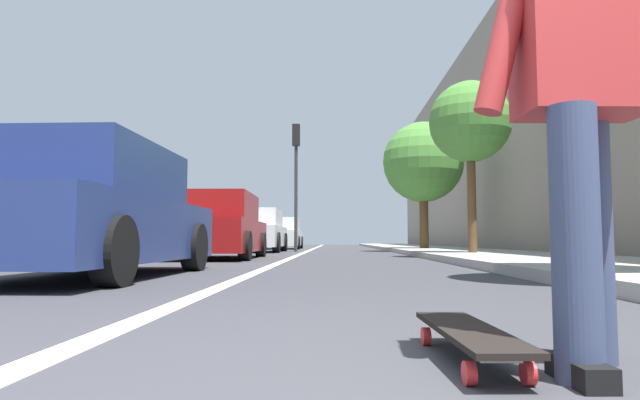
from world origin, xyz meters
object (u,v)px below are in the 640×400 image
at_px(skater_person, 581,80).
at_px(parked_car_end, 280,234).
at_px(skateboard, 468,334).
at_px(street_tree_far, 423,163).
at_px(parked_car_near, 91,214).
at_px(parked_car_mid, 216,228).
at_px(traffic_light, 296,164).
at_px(parked_car_far, 256,231).
at_px(street_tree_mid, 470,123).

height_order(skater_person, parked_car_end, skater_person).
xyz_separation_m(skateboard, street_tree_far, (17.68, -2.76, 3.13)).
relative_size(skater_person, street_tree_far, 0.35).
xyz_separation_m(skateboard, parked_car_near, (4.13, 3.22, 0.62)).
height_order(parked_car_near, parked_car_end, parked_car_near).
relative_size(parked_car_end, street_tree_far, 0.95).
height_order(parked_car_mid, traffic_light, traffic_light).
distance_m(parked_car_mid, parked_car_far, 6.83).
height_order(parked_car_end, street_tree_mid, street_tree_mid).
bearing_deg(skater_person, skateboard, 66.63).
bearing_deg(street_tree_far, street_tree_mid, -180.00).
relative_size(skateboard, street_tree_far, 0.18).
relative_size(skateboard, street_tree_mid, 0.20).
xyz_separation_m(parked_car_mid, street_tree_mid, (0.57, -5.91, 2.50)).
bearing_deg(parked_car_near, street_tree_far, -23.80).
relative_size(skateboard, traffic_light, 0.18).
bearing_deg(skateboard, street_tree_mid, -14.26).
relative_size(traffic_light, street_tree_far, 1.00).
distance_m(skater_person, parked_car_end, 24.19).
bearing_deg(parked_car_end, parked_car_near, 179.52).
relative_size(skateboard, parked_car_end, 0.19).
bearing_deg(parked_car_far, street_tree_far, -84.52).
xyz_separation_m(skateboard, parked_car_far, (17.11, 3.23, 0.63)).
xyz_separation_m(parked_car_mid, street_tree_far, (7.41, -5.91, 2.53)).
bearing_deg(parked_car_near, street_tree_mid, -41.66).
bearing_deg(traffic_light, street_tree_mid, -146.51).
bearing_deg(traffic_light, parked_car_mid, 170.48).
distance_m(parked_car_near, parked_car_far, 12.97).
height_order(skateboard, street_tree_far, street_tree_far).
bearing_deg(street_tree_mid, parked_car_near, 138.34).
bearing_deg(parked_car_mid, skateboard, -162.96).
distance_m(skateboard, parked_car_near, 5.27).
bearing_deg(skater_person, parked_car_near, 39.75).
height_order(parked_car_mid, street_tree_far, street_tree_far).
distance_m(skateboard, skater_person, 0.92).
distance_m(parked_car_near, street_tree_mid, 9.32).
distance_m(traffic_light, street_tree_mid, 8.40).
bearing_deg(parked_car_mid, traffic_light, -9.52).
height_order(parked_car_near, traffic_light, traffic_light).
relative_size(parked_car_far, street_tree_far, 0.92).
xyz_separation_m(skater_person, parked_car_near, (4.28, 3.56, -0.23)).
xyz_separation_m(skater_person, street_tree_mid, (11.00, -2.41, 2.25)).
bearing_deg(parked_car_far, parked_car_near, -179.93).
bearing_deg(traffic_light, parked_car_far, 118.93).
bearing_deg(street_tree_far, parked_car_near, 156.20).
bearing_deg(skater_person, parked_car_mid, 18.54).
xyz_separation_m(skater_person, parked_car_end, (23.95, 3.40, -0.24)).
relative_size(parked_car_mid, parked_car_end, 0.96).
height_order(skateboard, parked_car_mid, parked_car_mid).
bearing_deg(traffic_light, parked_car_near, 174.43).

